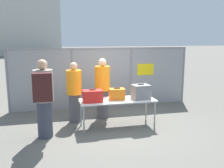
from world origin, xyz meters
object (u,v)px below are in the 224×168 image
at_px(suitcase_red, 93,96).
at_px(security_worker_near, 103,88).
at_px(inspection_table, 117,102).
at_px(suitcase_grey, 141,92).
at_px(utility_trailer, 112,82).
at_px(suitcase_orange, 117,94).
at_px(security_worker_far, 74,92).
at_px(traveler_hooded, 44,96).

distance_m(suitcase_red, security_worker_near, 0.99).
bearing_deg(security_worker_near, inspection_table, 114.81).
distance_m(suitcase_grey, security_worker_near, 1.23).
bearing_deg(suitcase_grey, utility_trailer, 86.80).
bearing_deg(suitcase_orange, inspection_table, -78.46).
xyz_separation_m(inspection_table, security_worker_near, (-0.24, 0.81, 0.23)).
relative_size(suitcase_orange, security_worker_far, 0.25).
bearing_deg(utility_trailer, security_worker_near, -107.93).
distance_m(suitcase_red, suitcase_grey, 1.30).
distance_m(inspection_table, suitcase_grey, 0.68).
bearing_deg(suitcase_red, security_worker_far, 119.18).
distance_m(suitcase_grey, security_worker_far, 1.84).
xyz_separation_m(suitcase_orange, security_worker_near, (-0.23, 0.77, 0.03)).
xyz_separation_m(inspection_table, utility_trailer, (0.87, 4.23, -0.25)).
height_order(suitcase_orange, security_worker_near, security_worker_near).
xyz_separation_m(suitcase_grey, security_worker_far, (-1.70, 0.70, -0.06)).
xyz_separation_m(inspection_table, security_worker_far, (-1.08, 0.64, 0.19)).
bearing_deg(inspection_table, security_worker_far, 149.41).
relative_size(inspection_table, utility_trailer, 0.49).
xyz_separation_m(suitcase_red, suitcase_grey, (1.30, 0.02, 0.04)).
distance_m(suitcase_orange, traveler_hooded, 1.91).
bearing_deg(security_worker_near, utility_trailer, -99.77).
height_order(security_worker_near, utility_trailer, security_worker_near).
relative_size(traveler_hooded, utility_trailer, 0.46).
distance_m(suitcase_orange, security_worker_far, 1.23).
bearing_deg(security_worker_near, suitcase_red, 72.16).
height_order(inspection_table, traveler_hooded, traveler_hooded).
distance_m(suitcase_red, utility_trailer, 4.60).
height_order(traveler_hooded, security_worker_near, traveler_hooded).
bearing_deg(inspection_table, security_worker_near, 106.65).
bearing_deg(utility_trailer, suitcase_red, -109.67).
bearing_deg(suitcase_red, utility_trailer, 70.33).
xyz_separation_m(inspection_table, suitcase_orange, (-0.01, 0.03, 0.20)).
distance_m(inspection_table, security_worker_far, 1.27).
bearing_deg(security_worker_far, inspection_table, 154.54).
height_order(suitcase_grey, traveler_hooded, traveler_hooded).
bearing_deg(utility_trailer, suitcase_orange, -101.77).
distance_m(security_worker_near, utility_trailer, 3.63).
bearing_deg(traveler_hooded, security_worker_near, 31.18).
bearing_deg(security_worker_near, traveler_hooded, 44.06).
bearing_deg(utility_trailer, security_worker_far, -118.42).
bearing_deg(suitcase_orange, security_worker_near, 106.88).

